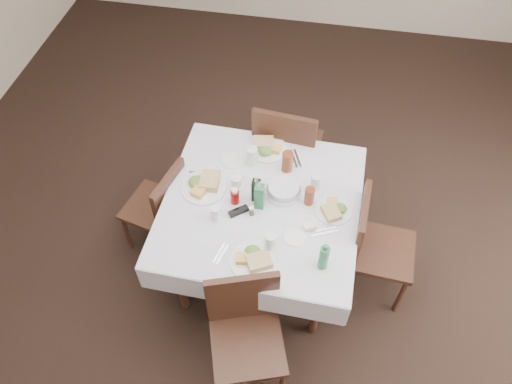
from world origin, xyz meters
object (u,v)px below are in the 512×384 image
water_w (216,214)px  oil_cruet_dark (256,189)px  chair_north (286,147)px  chair_south (245,326)px  chair_west (162,205)px  bread_basket (283,190)px  water_e (316,182)px  ketchup_bottle (235,196)px  green_bottle (324,257)px  coffee_mug (237,182)px  water_s (271,242)px  dining_table (261,210)px  water_n (252,156)px  oil_cruet_green (259,195)px  chair_east (372,242)px

water_w → oil_cruet_dark: (0.22, 0.21, 0.04)m
chair_north → chair_south: bearing=-91.2°
chair_west → bread_basket: same height
chair_north → water_e: chair_north is taller
ketchup_bottle → green_bottle: green_bottle is taller
ketchup_bottle → chair_north: bearing=72.1°
chair_west → oil_cruet_dark: bearing=-2.9°
bread_basket → ketchup_bottle: bearing=-157.3°
chair_north → water_w: chair_north is taller
chair_west → coffee_mug: coffee_mug is taller
oil_cruet_dark → coffee_mug: (-0.15, 0.08, -0.06)m
water_s → bread_basket: bearing=88.1°
dining_table → ketchup_bottle: bearing=-171.1°
water_s → water_n: bearing=109.8°
coffee_mug → water_s: bearing=-55.5°
chair_west → coffee_mug: bearing=4.8°
water_w → ketchup_bottle: 0.18m
water_s → water_e: size_ratio=1.08×
bread_basket → oil_cruet_green: 0.20m
chair_north → oil_cruet_dark: chair_north is taller
water_w → oil_cruet_green: (0.25, 0.15, 0.05)m
water_n → water_e: 0.48m
chair_west → water_w: bearing=-26.9°
chair_north → oil_cruet_dark: (-0.11, -0.69, 0.29)m
water_e → ketchup_bottle: 0.55m
chair_east → chair_west: (-1.51, 0.07, -0.04)m
ketchup_bottle → chair_west: bearing=171.3°
water_n → coffee_mug: 0.24m
water_e → water_s: bearing=-112.6°
dining_table → chair_south: chair_south is taller
ketchup_bottle → green_bottle: (0.61, -0.38, 0.04)m
dining_table → green_bottle: (0.44, -0.41, 0.18)m
chair_west → chair_north: bearing=38.8°
bread_basket → oil_cruet_green: (-0.14, -0.13, 0.07)m
chair_west → bread_basket: bearing=2.5°
chair_west → bread_basket: (0.87, 0.04, 0.32)m
chair_north → ketchup_bottle: bearing=-107.9°
bread_basket → chair_south: bearing=-96.0°
dining_table → water_s: 0.39m
water_s → oil_cruet_green: bearing=112.1°
dining_table → chair_east: (0.77, -0.01, -0.17)m
chair_north → water_n: size_ratio=7.08×
oil_cruet_dark → ketchup_bottle: size_ratio=1.77×
water_e → coffee_mug: (-0.52, -0.08, -0.02)m
chair_east → coffee_mug: bearing=172.9°
chair_east → oil_cruet_dark: bearing=177.4°
chair_south → water_w: size_ratio=7.97×
green_bottle → bread_basket: bearing=121.6°
chair_north → water_n: chair_north is taller
water_w → chair_north: bearing=69.8°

